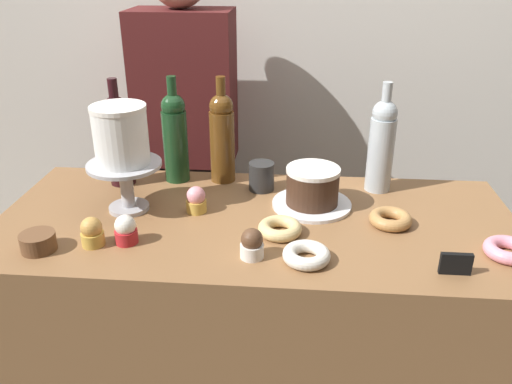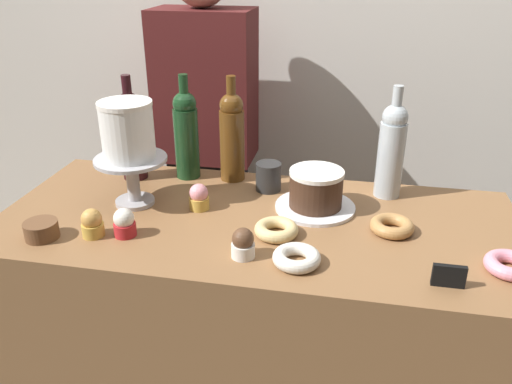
% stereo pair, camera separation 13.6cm
% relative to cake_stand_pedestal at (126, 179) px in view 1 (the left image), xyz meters
% --- Properties ---
extents(back_wall, '(6.00, 0.05, 2.60)m').
position_rel_cake_stand_pedestal_xyz_m(back_wall, '(0.36, 0.86, 0.28)').
color(back_wall, silver).
rests_on(back_wall, ground_plane).
extents(display_counter, '(1.40, 0.62, 0.93)m').
position_rel_cake_stand_pedestal_xyz_m(display_counter, '(0.36, -0.03, -0.56)').
color(display_counter, brown).
rests_on(display_counter, ground_plane).
extents(cake_stand_pedestal, '(0.20, 0.20, 0.14)m').
position_rel_cake_stand_pedestal_xyz_m(cake_stand_pedestal, '(0.00, 0.00, 0.00)').
color(cake_stand_pedestal, '#B2B2B7').
rests_on(cake_stand_pedestal, display_counter).
extents(white_layer_cake, '(0.14, 0.14, 0.16)m').
position_rel_cake_stand_pedestal_xyz_m(white_layer_cake, '(-0.00, 0.00, 0.12)').
color(white_layer_cake, white).
rests_on(white_layer_cake, cake_stand_pedestal).
extents(silver_serving_platter, '(0.22, 0.22, 0.01)m').
position_rel_cake_stand_pedestal_xyz_m(silver_serving_platter, '(0.51, 0.07, -0.09)').
color(silver_serving_platter, white).
rests_on(silver_serving_platter, display_counter).
extents(chocolate_round_cake, '(0.15, 0.15, 0.11)m').
position_rel_cake_stand_pedestal_xyz_m(chocolate_round_cake, '(0.51, 0.07, -0.03)').
color(chocolate_round_cake, '#3D2619').
rests_on(chocolate_round_cake, silver_serving_platter).
extents(wine_bottle_amber, '(0.08, 0.08, 0.33)m').
position_rel_cake_stand_pedestal_xyz_m(wine_bottle_amber, '(0.23, 0.23, 0.05)').
color(wine_bottle_amber, '#5B3814').
rests_on(wine_bottle_amber, display_counter).
extents(wine_bottle_clear, '(0.08, 0.08, 0.33)m').
position_rel_cake_stand_pedestal_xyz_m(wine_bottle_clear, '(0.71, 0.20, 0.05)').
color(wine_bottle_clear, '#B2BCC1').
rests_on(wine_bottle_clear, display_counter).
extents(wine_bottle_green, '(0.08, 0.08, 0.33)m').
position_rel_cake_stand_pedestal_xyz_m(wine_bottle_green, '(0.09, 0.22, 0.05)').
color(wine_bottle_green, '#193D1E').
rests_on(wine_bottle_green, display_counter).
extents(wine_bottle_dark_red, '(0.08, 0.08, 0.33)m').
position_rel_cake_stand_pedestal_xyz_m(wine_bottle_dark_red, '(-0.07, 0.18, 0.05)').
color(wine_bottle_dark_red, black).
rests_on(wine_bottle_dark_red, display_counter).
extents(cupcake_vanilla, '(0.06, 0.06, 0.07)m').
position_rel_cake_stand_pedestal_xyz_m(cupcake_vanilla, '(0.05, -0.18, -0.06)').
color(cupcake_vanilla, red).
rests_on(cupcake_vanilla, display_counter).
extents(cupcake_chocolate, '(0.06, 0.06, 0.07)m').
position_rel_cake_stand_pedestal_xyz_m(cupcake_chocolate, '(0.36, -0.22, -0.06)').
color(cupcake_chocolate, white).
rests_on(cupcake_chocolate, display_counter).
extents(cupcake_caramel, '(0.06, 0.06, 0.07)m').
position_rel_cake_stand_pedestal_xyz_m(cupcake_caramel, '(-0.03, -0.19, -0.06)').
color(cupcake_caramel, gold).
rests_on(cupcake_caramel, display_counter).
extents(cupcake_strawberry, '(0.06, 0.06, 0.07)m').
position_rel_cake_stand_pedestal_xyz_m(cupcake_strawberry, '(0.19, 0.00, -0.06)').
color(cupcake_strawberry, gold).
rests_on(cupcake_strawberry, display_counter).
extents(donut_glazed, '(0.11, 0.11, 0.03)m').
position_rel_cake_stand_pedestal_xyz_m(donut_glazed, '(0.42, -0.10, -0.08)').
color(donut_glazed, '#E0C17F').
rests_on(donut_glazed, display_counter).
extents(donut_pink, '(0.11, 0.11, 0.03)m').
position_rel_cake_stand_pedestal_xyz_m(donut_pink, '(0.96, -0.16, -0.08)').
color(donut_pink, pink).
rests_on(donut_pink, display_counter).
extents(donut_maple, '(0.11, 0.11, 0.03)m').
position_rel_cake_stand_pedestal_xyz_m(donut_maple, '(0.71, -0.03, -0.08)').
color(donut_maple, '#B27F47').
rests_on(donut_maple, display_counter).
extents(donut_sugar, '(0.11, 0.11, 0.03)m').
position_rel_cake_stand_pedestal_xyz_m(donut_sugar, '(0.49, -0.22, -0.08)').
color(donut_sugar, silver).
rests_on(donut_sugar, display_counter).
extents(cookie_stack, '(0.08, 0.08, 0.04)m').
position_rel_cake_stand_pedestal_xyz_m(cookie_stack, '(-0.15, -0.23, -0.07)').
color(cookie_stack, brown).
rests_on(cookie_stack, display_counter).
extents(price_sign_chalkboard, '(0.07, 0.01, 0.05)m').
position_rel_cake_stand_pedestal_xyz_m(price_sign_chalkboard, '(0.82, -0.25, -0.07)').
color(price_sign_chalkboard, black).
rests_on(price_sign_chalkboard, display_counter).
extents(coffee_cup_ceramic, '(0.08, 0.08, 0.09)m').
position_rel_cake_stand_pedestal_xyz_m(coffee_cup_ceramic, '(0.35, 0.17, -0.05)').
color(coffee_cup_ceramic, '#282828').
rests_on(coffee_cup_ceramic, display_counter).
extents(barista_figure, '(0.36, 0.22, 1.60)m').
position_rel_cake_stand_pedestal_xyz_m(barista_figure, '(0.04, 0.59, -0.18)').
color(barista_figure, black).
rests_on(barista_figure, ground_plane).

